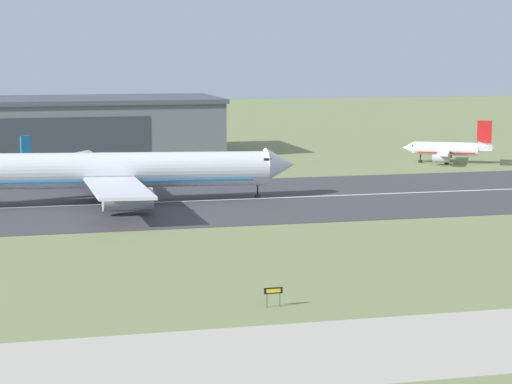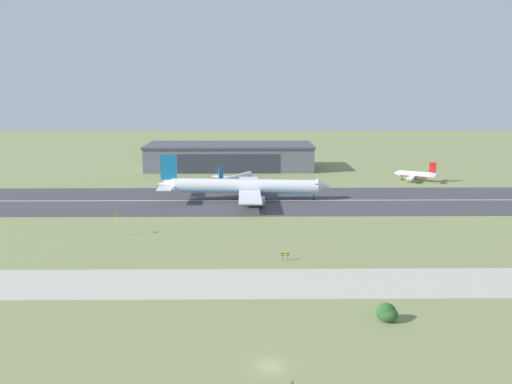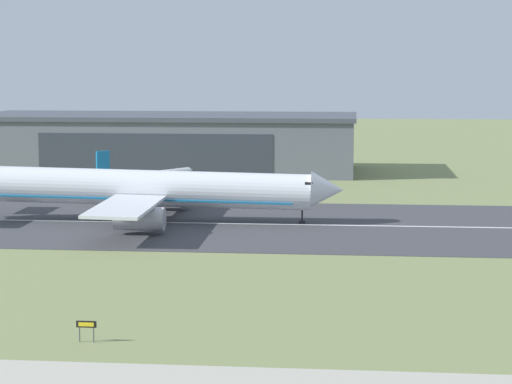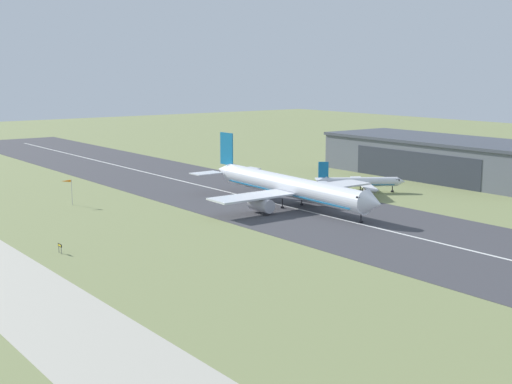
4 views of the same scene
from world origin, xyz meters
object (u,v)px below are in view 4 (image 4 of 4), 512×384
Objects in this scene: airplane_landing at (290,187)px; windsock_pole at (67,182)px; airplane_parked_west at (361,182)px; runway_sign at (60,246)px.

airplane_landing reaches higher than windsock_pole.
airplane_landing is 2.56× the size of airplane_parked_west.
windsock_pole is at bearing -128.67° from airplane_landing.
airplane_parked_west is 76.00m from windsock_pole.
runway_sign is at bearing -23.66° from windsock_pole.
airplane_parked_west is 3.75× the size of windsock_pole.
airplane_landing is 34.39× the size of runway_sign.
airplane_landing is at bearing 98.91° from runway_sign.
airplane_parked_west is (-3.89, 27.77, -1.93)m from airplane_landing.
runway_sign is at bearing -81.38° from airplane_parked_west.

